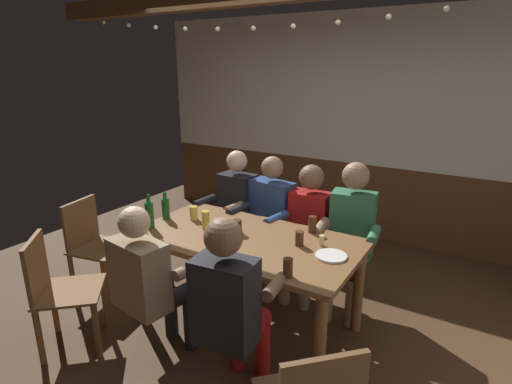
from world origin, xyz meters
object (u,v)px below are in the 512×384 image
object	(u,v)px
pint_glass_0	(206,220)
person_5	(231,302)
pint_glass_1	(312,224)
person_0	(233,209)
table_candle	(322,240)
person_1	(267,216)
plate_0	(331,256)
chair_empty_near_right	(94,244)
pint_glass_3	(288,268)
pint_glass_4	(237,226)
person_3	(350,231)
pint_glass_5	(143,227)
bottle_0	(150,214)
chair_empty_near_left	(58,289)
person_4	(148,277)
dining_table	(246,250)
person_2	(307,225)
pint_glass_2	(194,213)
bottle_1	(166,208)
pint_glass_6	(299,238)

from	to	relation	value
pint_glass_0	person_5	bearing A→B (deg)	-43.75
person_5	pint_glass_1	size ratio (longest dim) A/B	9.31
person_0	table_candle	distance (m)	1.27
person_1	plate_0	world-z (taller)	person_1
table_candle	chair_empty_near_right	bearing A→B (deg)	-167.40
person_5	pint_glass_3	world-z (taller)	person_5
person_1	pint_glass_4	world-z (taller)	person_1
person_3	plate_0	bearing A→B (deg)	89.51
table_candle	pint_glass_5	world-z (taller)	pint_glass_5
person_3	bottle_0	world-z (taller)	person_3
bottle_0	pint_glass_3	bearing A→B (deg)	-5.93
person_0	plate_0	xyz separation A→B (m)	(1.28, -0.66, 0.09)
pint_glass_0	pint_glass_5	xyz separation A→B (m)	(-0.32, -0.37, 0.00)
plate_0	pint_glass_0	distance (m)	1.05
pint_glass_1	chair_empty_near_left	bearing A→B (deg)	-137.72
plate_0	pint_glass_5	world-z (taller)	pint_glass_5
pint_glass_3	person_4	bearing A→B (deg)	-160.25
person_0	pint_glass_1	bearing A→B (deg)	165.45
plate_0	dining_table	bearing A→B (deg)	-177.88
plate_0	person_2	bearing A→B (deg)	125.99
bottle_0	pint_glass_0	bearing A→B (deg)	28.78
dining_table	person_4	size ratio (longest dim) A/B	1.48
pint_glass_2	person_1	bearing A→B (deg)	57.51
bottle_1	plate_0	bearing A→B (deg)	1.51
bottle_1	pint_glass_0	size ratio (longest dim) A/B	1.56
person_0	pint_glass_5	size ratio (longest dim) A/B	7.83
person_4	bottle_1	distance (m)	0.85
pint_glass_0	person_1	bearing A→B (deg)	77.34
person_4	pint_glass_1	bearing A→B (deg)	63.25
person_2	pint_glass_3	size ratio (longest dim) A/B	9.80
dining_table	person_1	bearing A→B (deg)	106.86
person_1	table_candle	world-z (taller)	person_1
person_2	pint_glass_0	xyz separation A→B (m)	(-0.57, -0.71, 0.17)
person_0	chair_empty_near_left	bearing A→B (deg)	79.01
person_5	pint_glass_0	bearing A→B (deg)	130.49
pint_glass_3	pint_glass_4	size ratio (longest dim) A/B	1.12
person_1	person_2	world-z (taller)	person_1
pint_glass_3	person_0	bearing A→B (deg)	137.17
chair_empty_near_right	pint_glass_2	xyz separation A→B (m)	(0.88, 0.38, 0.35)
bottle_1	pint_glass_6	world-z (taller)	bottle_1
table_candle	plate_0	distance (m)	0.19
bottle_1	pint_glass_2	bearing A→B (deg)	25.78
person_5	plate_0	bearing A→B (deg)	59.03
chair_empty_near_right	pint_glass_0	bearing A→B (deg)	92.49
person_3	table_candle	bearing A→B (deg)	77.22
person_4	plate_0	distance (m)	1.26
pint_glass_3	pint_glass_5	size ratio (longest dim) A/B	0.77
person_1	bottle_0	distance (m)	1.10
table_candle	pint_glass_1	distance (m)	0.25
person_4	table_candle	bearing A→B (deg)	52.17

